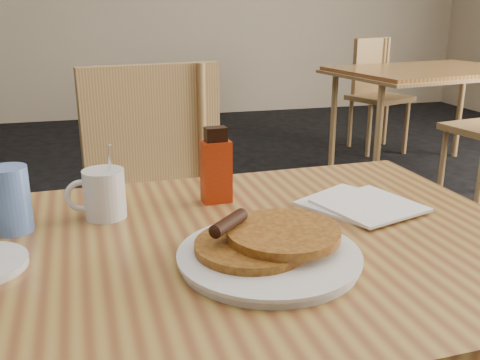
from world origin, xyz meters
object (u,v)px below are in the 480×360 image
main_table (217,266)px  neighbor_table (429,74)px  chair_neighbor_far (375,84)px  blue_tumbler (11,200)px  coffee_mug (103,193)px  pancake_plate (268,250)px  chair_main_far (160,198)px  syrup_bottle (216,168)px

main_table → neighbor_table: same height
main_table → chair_neighbor_far: 3.78m
blue_tumbler → coffee_mug: bearing=10.0°
pancake_plate → coffee_mug: coffee_mug is taller
blue_tumbler → chair_main_far: bearing=59.9°
pancake_plate → syrup_bottle: size_ratio=1.85×
chair_main_far → blue_tumbler: 0.69m
main_table → chair_main_far: 0.73m
chair_main_far → coffee_mug: size_ratio=6.44×
main_table → pancake_plate: pancake_plate is taller
pancake_plate → syrup_bottle: syrup_bottle is taller
main_table → chair_main_far: chair_main_far is taller
main_table → coffee_mug: bearing=135.6°
coffee_mug → syrup_bottle: 0.24m
chair_neighbor_far → pancake_plate: bearing=-142.7°
coffee_mug → chair_neighbor_far: bearing=69.3°
main_table → syrup_bottle: 0.25m
blue_tumbler → neighbor_table: bearing=43.5°
chair_main_far → chair_neighbor_far: 3.21m
chair_neighbor_far → coffee_mug: 3.74m
neighbor_table → blue_tumbler: (-2.38, -2.26, 0.10)m
main_table → coffee_mug: 0.28m
main_table → neighbor_table: (2.03, 2.41, 0.00)m
main_table → blue_tumbler: 0.40m
chair_main_far → pancake_plate: bearing=-93.9°
neighbor_table → coffee_mug: bearing=-134.8°
blue_tumbler → main_table: bearing=-23.7°
neighbor_table → blue_tumbler: size_ratio=11.31×
pancake_plate → blue_tumbler: (-0.42, 0.24, 0.04)m
chair_main_far → blue_tumbler: bearing=-130.3°
chair_neighbor_far → coffee_mug: size_ratio=5.94×
chair_main_far → chair_neighbor_far: (2.07, 2.45, -0.05)m
main_table → coffee_mug: coffee_mug is taller
syrup_bottle → blue_tumbler: bearing=-175.5°
neighbor_table → syrup_bottle: bearing=-132.0°
chair_main_far → neighbor_table: bearing=29.2°
pancake_plate → blue_tumbler: blue_tumbler is taller
syrup_bottle → chair_neighbor_far: bearing=52.0°
coffee_mug → neighbor_table: bearing=61.2°
syrup_bottle → main_table: bearing=-106.4°
main_table → neighbor_table: 3.15m
chair_neighbor_far → blue_tumbler: bearing=-149.9°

